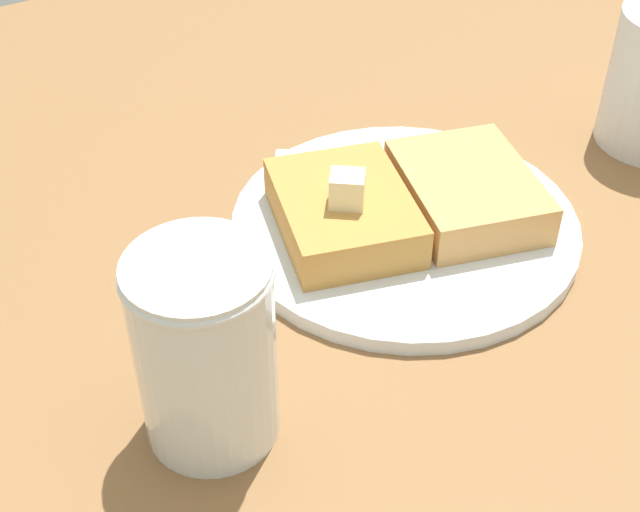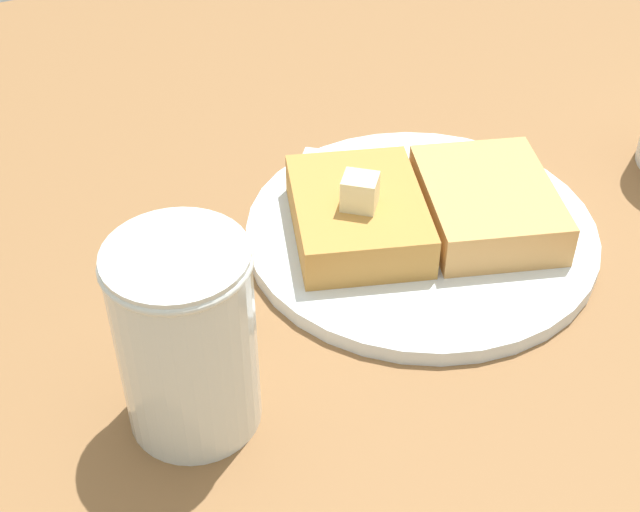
% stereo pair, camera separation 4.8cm
% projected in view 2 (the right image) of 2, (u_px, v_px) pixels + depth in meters
% --- Properties ---
extents(table_surface, '(1.10, 1.10, 0.03)m').
position_uv_depth(table_surface, '(463.00, 341.00, 0.51)').
color(table_surface, brown).
rests_on(table_surface, ground).
extents(plate, '(0.22, 0.22, 0.01)m').
position_uv_depth(plate, '(421.00, 232.00, 0.56)').
color(plate, silver).
rests_on(plate, table_surface).
extents(toast_slice_left, '(0.10, 0.12, 0.03)m').
position_uv_depth(toast_slice_left, '(358.00, 214.00, 0.55)').
color(toast_slice_left, '#BC843D').
rests_on(toast_slice_left, plate).
extents(toast_slice_middle, '(0.10, 0.12, 0.03)m').
position_uv_depth(toast_slice_middle, '(487.00, 203.00, 0.55)').
color(toast_slice_middle, tan).
rests_on(toast_slice_middle, plate).
extents(butter_pat_primary, '(0.03, 0.03, 0.02)m').
position_uv_depth(butter_pat_primary, '(360.00, 192.00, 0.52)').
color(butter_pat_primary, beige).
rests_on(butter_pat_primary, toast_slice_left).
extents(fork, '(0.14, 0.10, 0.00)m').
position_uv_depth(fork, '(434.00, 168.00, 0.60)').
color(fork, silver).
rests_on(fork, plate).
extents(syrup_jar, '(0.07, 0.07, 0.11)m').
position_uv_depth(syrup_jar, '(187.00, 343.00, 0.42)').
color(syrup_jar, '#5C2C10').
rests_on(syrup_jar, table_surface).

